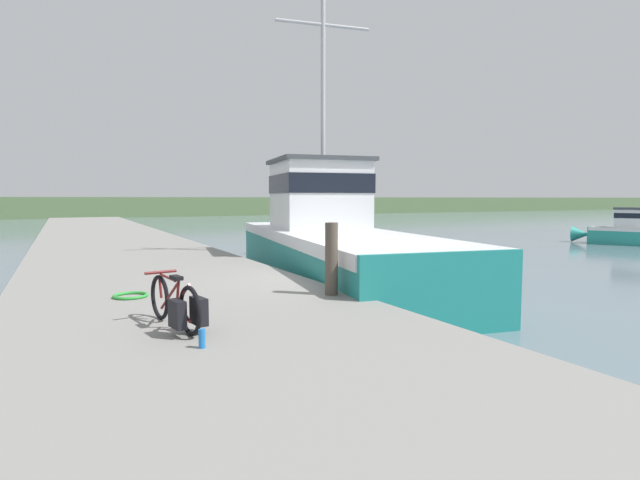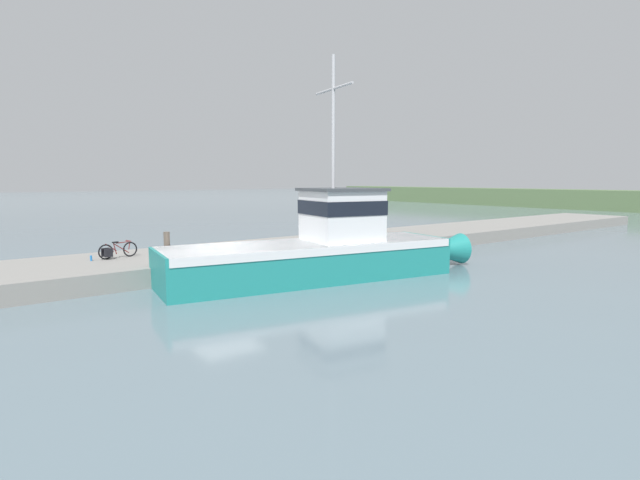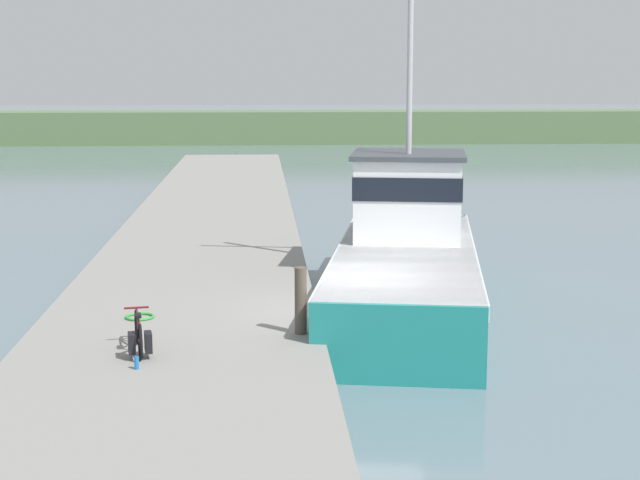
{
  "view_description": "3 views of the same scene",
  "coord_description": "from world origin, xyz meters",
  "px_view_note": "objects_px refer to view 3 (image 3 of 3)",
  "views": [
    {
      "loc": [
        -5.46,
        -9.31,
        2.44
      ],
      "look_at": [
        -0.69,
        -0.1,
        1.57
      ],
      "focal_mm": 28.0,
      "sensor_mm": 36.0,
      "label": 1
    },
    {
      "loc": [
        17.24,
        -8.64,
        4.01
      ],
      "look_at": [
        0.29,
        4.5,
        1.39
      ],
      "focal_mm": 28.0,
      "sensor_mm": 36.0,
      "label": 2
    },
    {
      "loc": [
        -2.04,
        -19.6,
        5.58
      ],
      "look_at": [
        -0.64,
        2.87,
        1.75
      ],
      "focal_mm": 55.0,
      "sensor_mm": 36.0,
      "label": 3
    }
  ],
  "objects_px": {
    "fishing_boat_main": "(407,254)",
    "mooring_post": "(301,301)",
    "bicycle_touring": "(139,336)",
    "water_bottle_by_bike": "(137,363)"
  },
  "relations": [
    {
      "from": "fishing_boat_main",
      "to": "bicycle_touring",
      "type": "distance_m",
      "value": 8.7
    },
    {
      "from": "fishing_boat_main",
      "to": "mooring_post",
      "type": "bearing_deg",
      "value": -107.58
    },
    {
      "from": "fishing_boat_main",
      "to": "water_bottle_by_bike",
      "type": "bearing_deg",
      "value": -116.97
    },
    {
      "from": "bicycle_touring",
      "to": "water_bottle_by_bike",
      "type": "height_order",
      "value": "bicycle_touring"
    },
    {
      "from": "bicycle_touring",
      "to": "mooring_post",
      "type": "xyz_separation_m",
      "value": [
        2.88,
        1.16,
        0.32
      ]
    },
    {
      "from": "fishing_boat_main",
      "to": "mooring_post",
      "type": "relative_size",
      "value": 11.09
    },
    {
      "from": "fishing_boat_main",
      "to": "water_bottle_by_bike",
      "type": "distance_m",
      "value": 9.39
    },
    {
      "from": "bicycle_touring",
      "to": "water_bottle_by_bike",
      "type": "relative_size",
      "value": 7.68
    },
    {
      "from": "fishing_boat_main",
      "to": "bicycle_touring",
      "type": "relative_size",
      "value": 8.49
    },
    {
      "from": "bicycle_touring",
      "to": "mooring_post",
      "type": "height_order",
      "value": "mooring_post"
    }
  ]
}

